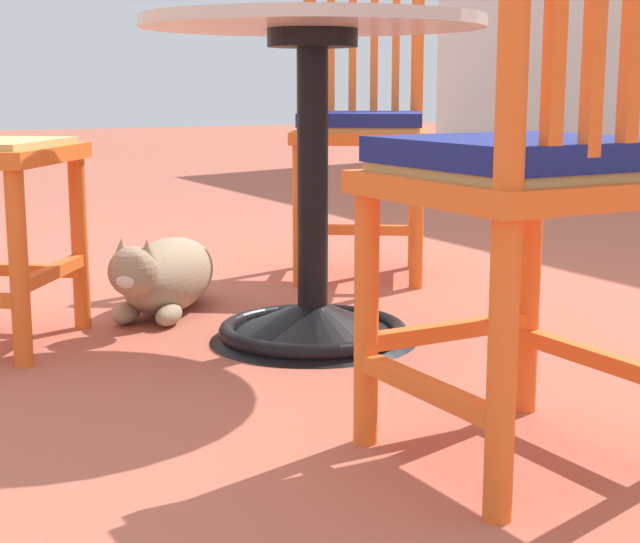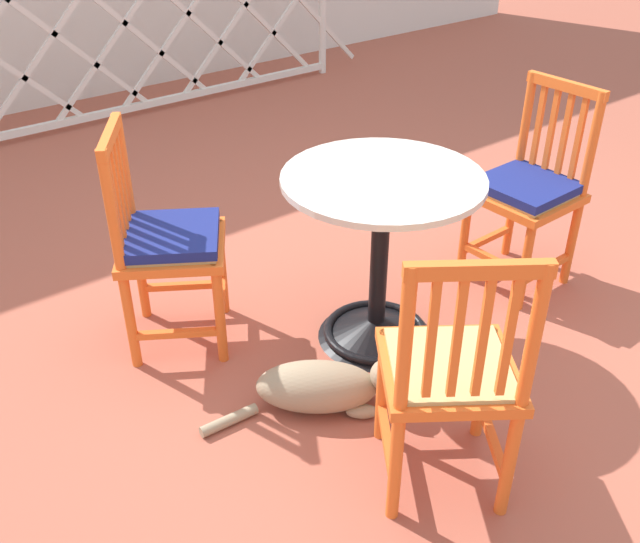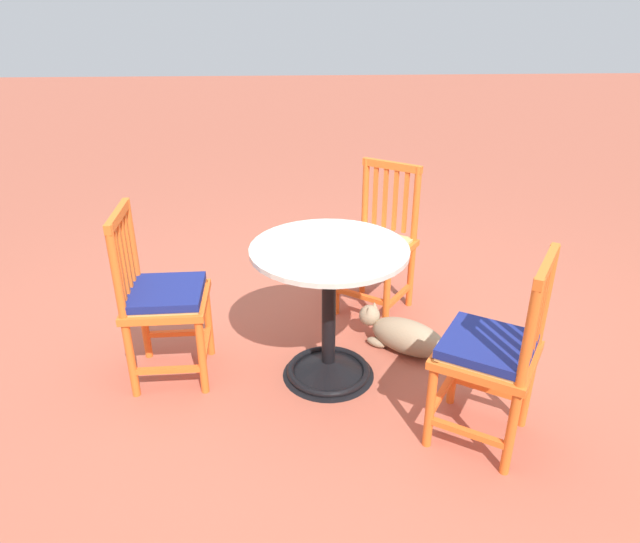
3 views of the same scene
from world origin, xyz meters
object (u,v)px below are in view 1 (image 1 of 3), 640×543
cafe_table (313,219)px  tabby_cat (164,278)px  orange_chair_by_planter (361,131)px  orange_chair_at_corner (532,177)px

cafe_table → tabby_cat: (-0.43, -0.22, -0.19)m
orange_chair_by_planter → cafe_table: bearing=-37.4°
orange_chair_by_planter → tabby_cat: orange_chair_by_planter is taller
tabby_cat → orange_chair_by_planter: bearing=107.8°
orange_chair_by_planter → tabby_cat: bearing=-72.2°
orange_chair_at_corner → tabby_cat: size_ratio=1.34×
orange_chair_at_corner → cafe_table: bearing=176.3°
orange_chair_at_corner → tabby_cat: 1.31m
cafe_table → orange_chair_at_corner: size_ratio=0.83×
orange_chair_at_corner → orange_chair_by_planter: same height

